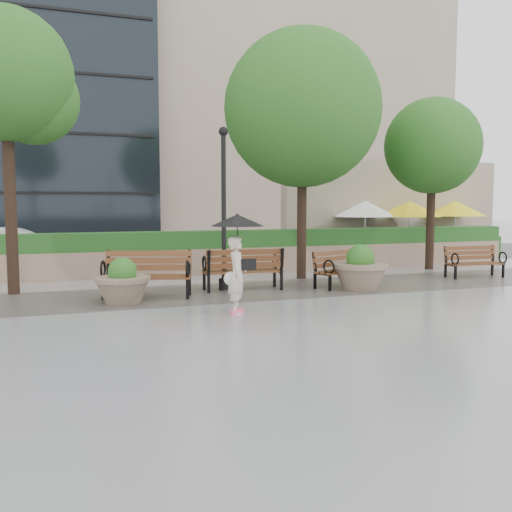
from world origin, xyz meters
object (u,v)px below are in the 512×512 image
object	(u,v)px
bench_4	(474,268)
pedestrian	(237,254)
bench_1	(147,284)
bench_2	(243,278)
planter_left	(123,285)
bench_3	(343,276)
car_right	(14,248)
lamppost	(224,219)
planter_right	(360,272)

from	to	relation	value
bench_4	pedestrian	xyz separation A→B (m)	(-8.41, -2.79, 0.94)
bench_1	bench_4	bearing A→B (deg)	19.84
bench_2	planter_left	bearing A→B (deg)	19.03
bench_3	car_right	world-z (taller)	car_right
lamppost	bench_4	bearing A→B (deg)	-1.74
bench_2	bench_4	distance (m)	7.33
bench_2	bench_4	size ratio (longest dim) A/B	1.14
planter_right	lamppost	world-z (taller)	lamppost
bench_3	planter_right	xyz separation A→B (m)	(0.18, -0.59, 0.17)
bench_3	car_right	bearing A→B (deg)	115.04
bench_2	car_right	size ratio (longest dim) A/B	0.48
bench_4	lamppost	size ratio (longest dim) A/B	0.43
car_right	planter_left	bearing A→B (deg)	-151.55
planter_right	pedestrian	size ratio (longest dim) A/B	0.70
bench_2	planter_left	size ratio (longest dim) A/B	1.67
planter_right	bench_2	bearing A→B (deg)	161.91
bench_1	pedestrian	xyz separation A→B (m)	(1.40, -2.52, 0.89)
bench_2	planter_left	distance (m)	3.25
planter_left	lamppost	bearing A→B (deg)	21.87
pedestrian	bench_1	bearing A→B (deg)	52.00
bench_3	lamppost	size ratio (longest dim) A/B	0.46
bench_2	car_right	distance (m)	9.29
bench_1	pedestrian	bearing A→B (deg)	-42.61
car_right	pedestrian	xyz separation A→B (m)	(4.67, -10.10, 0.52)
bench_3	planter_right	distance (m)	0.64
planter_right	car_right	bearing A→B (deg)	136.38
bench_2	bench_3	xyz separation A→B (m)	(2.70, -0.35, -0.03)
bench_1	lamppost	xyz separation A→B (m)	(2.05, 0.51, 1.50)
bench_1	bench_4	world-z (taller)	bench_1
bench_3	pedestrian	size ratio (longest dim) A/B	0.96
bench_1	planter_right	world-z (taller)	planter_right
bench_2	planter_left	xyz separation A→B (m)	(-3.13, -0.87, 0.08)
pedestrian	lamppost	bearing A→B (deg)	10.83
bench_3	planter_left	bearing A→B (deg)	162.23
bench_1	lamppost	distance (m)	2.59
bench_3	pedestrian	distance (m)	4.61
planter_left	planter_right	bearing A→B (deg)	-0.65
bench_4	lamppost	bearing A→B (deg)	-177.64
bench_2	lamppost	xyz separation A→B (m)	(-0.44, 0.21, 1.51)
bench_4	bench_3	bearing A→B (deg)	-171.89
bench_3	bench_1	bearing A→B (deg)	156.53
planter_left	lamppost	world-z (taller)	lamppost
bench_4	planter_left	world-z (taller)	planter_left
planter_right	pedestrian	distance (m)	4.45
planter_left	pedestrian	world-z (taller)	pedestrian
bench_1	planter_left	distance (m)	0.86
bench_4	planter_left	bearing A→B (deg)	-171.28
car_right	pedestrian	distance (m)	11.14
car_right	bench_4	bearing A→B (deg)	-108.58
bench_3	bench_2	bearing A→B (deg)	149.72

